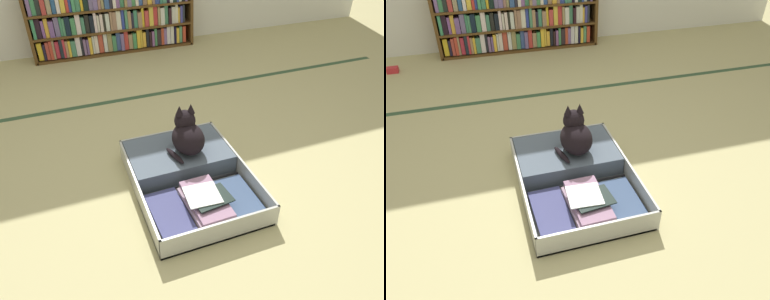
# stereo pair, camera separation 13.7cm
# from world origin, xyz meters

# --- Properties ---
(ground_plane) EXTENTS (10.00, 10.00, 0.00)m
(ground_plane) POSITION_xyz_m (0.00, 0.00, 0.00)
(ground_plane) COLOR tan
(tatami_border) EXTENTS (4.80, 0.05, 0.00)m
(tatami_border) POSITION_xyz_m (0.00, 1.19, 0.00)
(tatami_border) COLOR #314D31
(tatami_border) RESTS_ON ground_plane
(bookshelf) EXTENTS (1.61, 0.23, 0.67)m
(bookshelf) POSITION_xyz_m (0.10, 2.27, 0.33)
(bookshelf) COLOR #543718
(bookshelf) RESTS_ON ground_plane
(open_suitcase) EXTENTS (0.62, 0.84, 0.13)m
(open_suitcase) POSITION_xyz_m (0.06, 0.09, 0.05)
(open_suitcase) COLOR #B1B3AA
(open_suitcase) RESTS_ON ground_plane
(black_cat) EXTENTS (0.23, 0.25, 0.28)m
(black_cat) POSITION_xyz_m (0.11, 0.20, 0.23)
(black_cat) COLOR black
(black_cat) RESTS_ON open_suitcase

